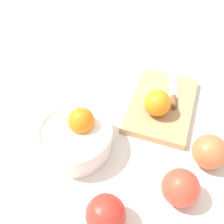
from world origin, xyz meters
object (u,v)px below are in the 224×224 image
Objects in this scene: apple_mid_left at (106,214)px; apple_front_left_2 at (210,152)px; cutting_board at (162,105)px; apple_front_left at (180,188)px; bowl at (75,136)px; orange_on_board at (159,103)px; knife at (173,94)px.

apple_front_left_2 is (0.21, -0.16, 0.00)m from apple_mid_left.
cutting_board is 3.33× the size of apple_front_left.
orange_on_board is at bearing -43.88° from bowl.
orange_on_board is 0.43× the size of knife.
apple_front_left is 0.99× the size of apple_front_left_2.
knife is at bearing -16.84° from orange_on_board.
apple_mid_left is (-0.10, 0.12, -0.00)m from apple_front_left.
apple_mid_left is at bearing 131.41° from apple_front_left.
orange_on_board is 0.22m from apple_front_left.
bowl is 0.25m from apple_front_left.
apple_mid_left is at bearing 176.18° from orange_on_board.
apple_front_left is 0.11m from apple_front_left_2.
orange_on_board reaches higher than apple_front_left.
apple_front_left_2 is (0.11, -0.04, 0.00)m from apple_front_left.
apple_front_left is 0.15m from apple_mid_left.
bowl is 2.68× the size of orange_on_board.
knife is at bearing -36.62° from bowl.
bowl is 0.22m from orange_on_board.
knife is at bearing 14.66° from apple_front_left.
cutting_board is at bearing 21.25° from apple_front_left.
apple_mid_left is at bearing -136.30° from bowl.
bowl is 0.72× the size of cutting_board.
cutting_board is 3.74× the size of orange_on_board.
cutting_board is 3.34× the size of apple_mid_left.
apple_front_left_2 is (0.07, -0.29, -0.00)m from bowl.
apple_front_left_2 is at bearing -37.05° from apple_mid_left.
bowl is at bearing 103.49° from apple_front_left_2.
apple_front_left is (-0.28, -0.07, 0.01)m from knife.
orange_on_board is at bearing 57.04° from apple_front_left_2.
bowl reaches higher than orange_on_board.
orange_on_board is at bearing 26.03° from apple_front_left.
knife is at bearing -30.39° from cutting_board.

